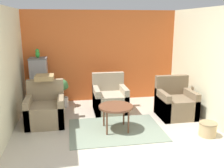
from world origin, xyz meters
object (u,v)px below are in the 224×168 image
(armchair_left, at_px, (46,110))
(potted_plant, at_px, (63,91))
(armchair_right, at_px, (175,104))
(birdcage, at_px, (40,83))
(parrot, at_px, (37,54))
(wicker_basket, at_px, (208,129))
(armchair_middle, at_px, (110,99))
(coffee_table, at_px, (116,108))

(armchair_left, xyz_separation_m, potted_plant, (0.35, 1.07, 0.11))
(armchair_right, height_order, birdcage, birdcage)
(parrot, bearing_deg, wicker_basket, -34.14)
(parrot, distance_m, potted_plant, 1.12)
(armchair_right, xyz_separation_m, potted_plant, (-2.58, 1.14, 0.11))
(parrot, xyz_separation_m, wicker_basket, (3.33, -2.26, -1.24))
(armchair_middle, height_order, wicker_basket, armchair_middle)
(birdcage, bearing_deg, armchair_right, -20.56)
(birdcage, height_order, parrot, parrot)
(armchair_left, xyz_separation_m, birdcage, (-0.21, 1.10, 0.33))
(armchair_middle, xyz_separation_m, parrot, (-1.70, 0.58, 1.08))
(armchair_middle, bearing_deg, wicker_basket, -45.84)
(armchair_right, bearing_deg, coffee_table, -161.22)
(armchair_middle, bearing_deg, armchair_right, -22.67)
(coffee_table, relative_size, birdcage, 0.54)
(birdcage, xyz_separation_m, potted_plant, (0.56, -0.03, -0.22))
(armchair_left, bearing_deg, parrot, 100.79)
(armchair_left, distance_m, potted_plant, 1.13)
(armchair_right, bearing_deg, birdcage, 159.44)
(potted_plant, bearing_deg, wicker_basket, -38.73)
(armchair_right, relative_size, armchair_middle, 1.00)
(wicker_basket, bearing_deg, parrot, 145.86)
(armchair_left, relative_size, parrot, 3.99)
(armchair_middle, bearing_deg, parrot, 161.21)
(armchair_left, bearing_deg, coffee_table, -22.36)
(armchair_middle, height_order, birdcage, birdcage)
(armchair_left, relative_size, armchair_middle, 1.00)
(birdcage, distance_m, wicker_basket, 4.06)
(armchair_right, distance_m, wicker_basket, 1.11)
(coffee_table, bearing_deg, wicker_basket, -18.55)
(armchair_left, relative_size, wicker_basket, 2.70)
(armchair_right, distance_m, armchair_middle, 1.56)
(armchair_middle, bearing_deg, birdcage, 161.27)
(coffee_table, relative_size, armchair_right, 0.75)
(coffee_table, height_order, potted_plant, potted_plant)
(armchair_middle, xyz_separation_m, birdcage, (-1.70, 0.58, 0.33))
(armchair_middle, xyz_separation_m, potted_plant, (-1.14, 0.54, 0.11))
(potted_plant, xyz_separation_m, wicker_basket, (2.78, -2.23, -0.27))
(coffee_table, distance_m, armchair_middle, 1.13)
(potted_plant, bearing_deg, armchair_left, -107.99)
(armchair_left, bearing_deg, birdcage, 100.81)
(parrot, bearing_deg, coffee_table, -45.97)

